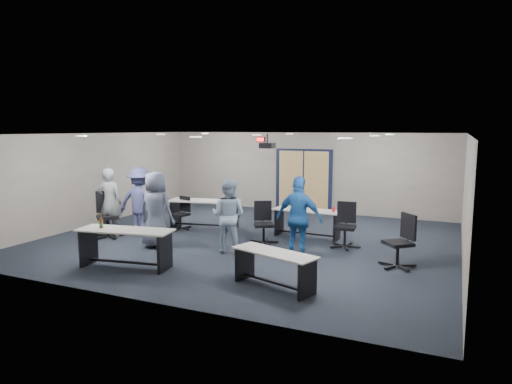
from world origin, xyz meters
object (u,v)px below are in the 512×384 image
at_px(chair_loose_left, 107,215).
at_px(person_lightblue, 228,216).
at_px(person_back, 140,201).
at_px(chair_back_a, 180,213).
at_px(table_back_right, 308,218).
at_px(chair_back_d, 345,226).
at_px(person_gray, 110,202).
at_px(table_front_left, 125,241).
at_px(table_back_left, 204,209).
at_px(chair_loose_right, 398,241).
at_px(table_front_right, 274,263).
at_px(person_plaid, 156,210).
at_px(chair_back_c, 264,223).
at_px(person_navy, 299,218).

xyz_separation_m(chair_loose_left, person_lightblue, (3.55, 0.00, 0.26)).
bearing_deg(person_back, chair_back_a, -128.68).
distance_m(chair_loose_left, person_back, 0.89).
relative_size(table_back_right, chair_back_d, 1.68).
xyz_separation_m(chair_back_d, person_gray, (-5.92, -1.36, 0.37)).
bearing_deg(table_front_left, chair_back_a, 95.70).
height_order(table_back_left, chair_loose_left, chair_loose_left).
height_order(chair_back_d, person_lightblue, person_lightblue).
relative_size(table_back_left, chair_loose_right, 1.90).
distance_m(table_front_right, person_plaid, 3.96).
distance_m(table_front_left, chair_back_a, 3.61).
bearing_deg(person_plaid, person_gray, -14.19).
height_order(chair_back_d, person_plaid, person_plaid).
xyz_separation_m(chair_back_a, chair_loose_left, (-1.19, -1.60, 0.14)).
height_order(table_front_right, table_back_left, table_back_left).
bearing_deg(person_back, table_back_left, -138.99).
bearing_deg(chair_loose_right, chair_loose_left, -128.82).
height_order(table_back_left, person_back, person_back).
bearing_deg(table_back_left, table_front_left, -95.65).
xyz_separation_m(chair_back_c, person_gray, (-4.00, -0.93, 0.39)).
xyz_separation_m(table_back_right, chair_back_a, (-3.58, -0.55, -0.04)).
bearing_deg(chair_loose_right, person_navy, -123.69).
xyz_separation_m(chair_back_a, chair_back_c, (2.80, -0.55, 0.06)).
distance_m(table_front_left, person_lightblue, 2.37).
height_order(table_front_right, table_back_right, table_back_right).
relative_size(chair_back_a, person_lightblue, 0.54).
bearing_deg(table_front_right, table_front_left, -159.94).
relative_size(chair_back_c, chair_loose_right, 0.94).
bearing_deg(chair_back_d, person_gray, -172.31).
distance_m(table_back_left, table_back_right, 3.02).
distance_m(chair_back_d, person_navy, 1.60).
bearing_deg(table_front_right, person_back, 172.12).
bearing_deg(person_gray, person_navy, 165.41).
bearing_deg(person_lightblue, person_navy, -178.95).
bearing_deg(chair_loose_left, chair_loose_right, -44.70).
relative_size(table_front_left, person_plaid, 1.12).
xyz_separation_m(person_lightblue, person_back, (-2.93, 0.55, 0.06)).
relative_size(table_back_left, person_gray, 1.15).
height_order(person_gray, person_plaid, same).
distance_m(table_back_left, chair_loose_right, 5.73).
height_order(table_front_left, chair_loose_right, chair_loose_right).
relative_size(table_back_left, person_lightblue, 1.23).
distance_m(table_back_right, person_gray, 5.21).
height_order(table_back_right, person_gray, person_gray).
xyz_separation_m(table_back_left, person_gray, (-1.77, -1.85, 0.36)).
bearing_deg(person_plaid, table_front_right, 156.20).
distance_m(table_front_left, person_plaid, 1.69).
distance_m(table_back_right, person_back, 4.46).
height_order(table_front_left, table_front_right, table_front_left).
xyz_separation_m(table_back_left, chair_back_c, (2.23, -0.92, -0.04)).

